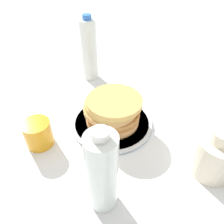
% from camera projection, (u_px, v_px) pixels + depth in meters
% --- Properties ---
extents(ground_plane, '(4.00, 4.00, 0.00)m').
position_uv_depth(ground_plane, '(105.00, 125.00, 0.71)').
color(ground_plane, white).
extents(plate, '(0.26, 0.26, 0.01)m').
position_uv_depth(plate, '(112.00, 123.00, 0.71)').
color(plate, silver).
rests_on(plate, ground_plane).
extents(pancake_stack, '(0.18, 0.18, 0.10)m').
position_uv_depth(pancake_stack, '(113.00, 111.00, 0.67)').
color(pancake_stack, '#B37D3F').
rests_on(pancake_stack, plate).
extents(juice_glass, '(0.08, 0.08, 0.08)m').
position_uv_depth(juice_glass, '(38.00, 133.00, 0.63)').
color(juice_glass, orange).
rests_on(juice_glass, ground_plane).
extents(cream_jug, '(0.11, 0.11, 0.14)m').
position_uv_depth(cream_jug, '(216.00, 154.00, 0.54)').
color(cream_jug, beige).
rests_on(cream_jug, ground_plane).
extents(water_bottle_near, '(0.07, 0.07, 0.23)m').
position_uv_depth(water_bottle_near, '(102.00, 173.00, 0.45)').
color(water_bottle_near, silver).
rests_on(water_bottle_near, ground_plane).
extents(water_bottle_mid, '(0.06, 0.06, 0.26)m').
position_uv_depth(water_bottle_mid, '(89.00, 50.00, 0.86)').
color(water_bottle_mid, silver).
rests_on(water_bottle_mid, ground_plane).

